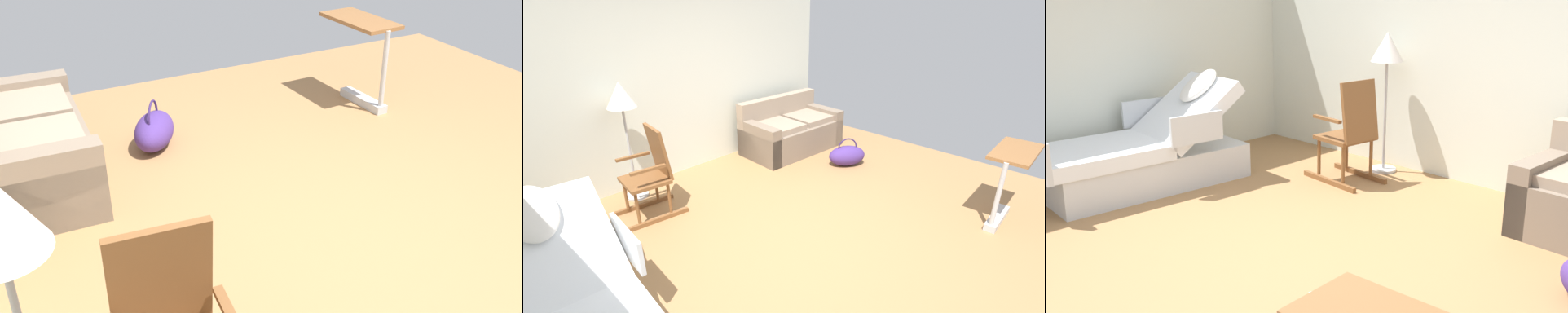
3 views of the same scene
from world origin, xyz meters
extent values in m
plane|color=#9E7247|center=(0.00, 0.00, 0.00)|extent=(6.97, 6.97, 0.00)
cube|color=silver|center=(0.00, 2.50, 1.35)|extent=(5.77, 0.10, 2.70)
cube|color=silver|center=(-2.84, 0.00, 1.35)|extent=(0.10, 5.10, 2.70)
cube|color=silver|center=(-2.13, 0.12, 0.17)|extent=(1.01, 1.99, 0.35)
cube|color=white|center=(-2.16, -0.35, 0.42)|extent=(0.99, 1.22, 0.14)
cube|color=white|center=(-2.09, 0.61, 0.69)|extent=(0.97, 0.91, 0.66)
ellipsoid|color=white|center=(-2.08, 0.76, 0.94)|extent=(0.37, 0.50, 0.39)
cube|color=silver|center=(-2.61, 0.46, 0.63)|extent=(0.07, 0.56, 0.28)
cube|color=silver|center=(-1.60, 0.39, 0.63)|extent=(0.07, 0.56, 0.28)
cylinder|color=black|center=(-2.43, 0.94, 0.05)|extent=(0.10, 0.10, 0.10)
cylinder|color=black|center=(-1.71, 0.89, 0.05)|extent=(0.10, 0.10, 0.10)
cylinder|color=black|center=(-2.54, -0.65, 0.05)|extent=(0.10, 0.10, 0.10)
cylinder|color=black|center=(-1.82, -0.70, 0.05)|extent=(0.10, 0.10, 0.10)
cube|color=#7D6C5C|center=(1.11, 1.89, 0.30)|extent=(0.22, 0.86, 0.60)
cube|color=brown|center=(-0.82, 1.87, 0.03)|extent=(0.76, 0.12, 0.05)
cube|color=brown|center=(-0.86, 1.44, 0.03)|extent=(0.76, 0.12, 0.05)
cylinder|color=brown|center=(-1.04, 1.49, 0.25)|extent=(0.04, 0.04, 0.40)
cylinder|color=brown|center=(-1.00, 1.87, 0.25)|extent=(0.04, 0.04, 0.40)
cylinder|color=brown|center=(-0.68, 1.45, 0.25)|extent=(0.04, 0.04, 0.40)
cylinder|color=brown|center=(-0.63, 1.83, 0.25)|extent=(0.04, 0.04, 0.40)
cube|color=brown|center=(-0.84, 1.66, 0.45)|extent=(0.51, 0.53, 0.04)
cube|color=brown|center=(-0.64, 1.64, 0.75)|extent=(0.17, 0.44, 0.60)
cube|color=brown|center=(-0.88, 1.43, 0.67)|extent=(0.39, 0.09, 0.03)
cube|color=brown|center=(-0.83, 1.89, 0.67)|extent=(0.39, 0.09, 0.03)
cylinder|color=#B2B5BA|center=(-0.74, 2.18, 0.01)|extent=(0.28, 0.28, 0.03)
cylinder|color=#B2B5BA|center=(-0.74, 2.18, 0.60)|extent=(0.03, 0.03, 1.15)
cone|color=silver|center=(-0.74, 2.18, 1.33)|extent=(0.34, 0.34, 0.30)
camera|label=1|loc=(-2.49, 2.15, 2.36)|focal=40.46mm
camera|label=2|loc=(-2.49, -2.17, 2.39)|focal=26.09mm
camera|label=3|loc=(3.01, -2.79, 1.95)|focal=41.14mm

